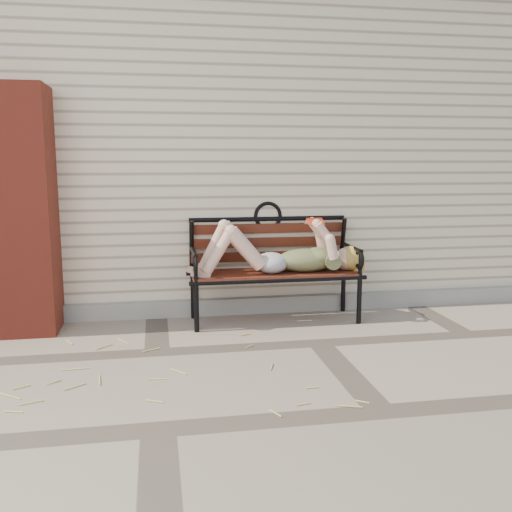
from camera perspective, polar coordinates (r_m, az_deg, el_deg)
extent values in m
plane|color=gray|center=(4.53, 6.36, -8.64)|extent=(80.00, 80.00, 0.00)
cube|color=beige|center=(7.23, -0.21, 10.28)|extent=(8.00, 4.00, 3.00)
cube|color=#41342F|center=(7.43, -0.22, 23.10)|extent=(8.30, 4.30, 0.30)
cube|color=gray|center=(5.40, 3.48, -4.75)|extent=(8.00, 0.10, 0.15)
cube|color=maroon|center=(5.00, -22.38, 4.15)|extent=(0.50, 0.50, 2.00)
cylinder|color=black|center=(4.75, -5.98, -5.07)|extent=(0.04, 0.04, 0.43)
cylinder|color=black|center=(5.16, -6.32, -3.88)|extent=(0.04, 0.04, 0.43)
cylinder|color=black|center=(5.04, 10.29, -4.31)|extent=(0.04, 0.04, 0.43)
cylinder|color=black|center=(5.43, 8.72, -3.25)|extent=(0.04, 0.04, 0.43)
cube|color=#592616|center=(5.00, 1.89, -1.75)|extent=(1.45, 0.47, 0.03)
cylinder|color=black|center=(4.80, 2.42, -2.46)|extent=(1.53, 0.04, 0.04)
cylinder|color=black|center=(5.21, 1.40, -1.50)|extent=(1.53, 0.04, 0.04)
torus|color=black|center=(5.24, 1.20, 4.04)|extent=(0.26, 0.03, 0.26)
ellipsoid|color=#0A3149|center=(5.01, 4.95, -0.42)|extent=(0.52, 0.30, 0.20)
ellipsoid|color=#0A3149|center=(5.04, 6.22, 0.00)|extent=(0.25, 0.29, 0.15)
ellipsoid|color=#A2A2A7|center=(4.95, 1.53, -0.69)|extent=(0.29, 0.32, 0.18)
sphere|color=#DFAD96|center=(5.12, 8.98, -0.29)|extent=(0.21, 0.21, 0.21)
ellipsoid|color=tan|center=(5.14, 9.48, -0.22)|extent=(0.24, 0.24, 0.22)
cube|color=red|center=(4.99, 5.86, 3.72)|extent=(0.13, 0.02, 0.02)
cube|color=silver|center=(4.95, 5.98, 3.37)|extent=(0.13, 0.08, 0.05)
cube|color=silver|center=(5.03, 5.73, 3.47)|extent=(0.13, 0.08, 0.05)
cube|color=red|center=(4.95, 5.99, 3.41)|extent=(0.14, 0.09, 0.05)
cube|color=red|center=(5.03, 5.72, 3.52)|extent=(0.14, 0.09, 0.05)
cylinder|color=#CDB964|center=(3.27, -8.68, -15.93)|extent=(0.09, 0.17, 0.01)
cylinder|color=#CDB964|center=(3.53, -13.62, -14.17)|extent=(0.11, 0.06, 0.01)
cylinder|color=#CDB964|center=(4.40, -18.21, -9.55)|extent=(0.14, 0.12, 0.01)
cylinder|color=#CDB964|center=(4.37, 4.67, -9.19)|extent=(0.07, 0.07, 0.01)
cylinder|color=#CDB964|center=(4.17, -19.18, -10.68)|extent=(0.06, 0.11, 0.01)
cylinder|color=#CDB964|center=(4.18, -23.95, -10.92)|extent=(0.12, 0.14, 0.01)
cylinder|color=#CDB964|center=(4.74, -3.87, -7.68)|extent=(0.15, 0.04, 0.01)
cylinder|color=#CDB964|center=(3.61, -17.84, -13.81)|extent=(0.09, 0.10, 0.01)
cylinder|color=#CDB964|center=(4.06, -21.80, -11.38)|extent=(0.10, 0.13, 0.01)
cylinder|color=#CDB964|center=(3.74, -19.69, -13.07)|extent=(0.03, 0.10, 0.01)
cylinder|color=#CDB964|center=(4.44, -23.65, -9.70)|extent=(0.08, 0.13, 0.01)
cylinder|color=#CDB964|center=(3.56, -5.96, -13.72)|extent=(0.01, 0.11, 0.01)
cylinder|color=#CDB964|center=(4.52, 1.10, -8.52)|extent=(0.11, 0.11, 0.01)
cylinder|color=#CDB964|center=(4.43, -7.77, -8.99)|extent=(0.06, 0.08, 0.01)
cylinder|color=#CDB964|center=(4.65, -17.70, -8.48)|extent=(0.11, 0.03, 0.01)
cylinder|color=#CDB964|center=(3.47, -12.15, -14.54)|extent=(0.12, 0.04, 0.01)
cylinder|color=#CDB964|center=(3.54, -21.53, -14.48)|extent=(0.03, 0.15, 0.01)
cylinder|color=#CDB964|center=(3.85, -3.42, -11.85)|extent=(0.12, 0.03, 0.01)
cylinder|color=#CDB964|center=(4.38, -20.04, -9.72)|extent=(0.16, 0.05, 0.01)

